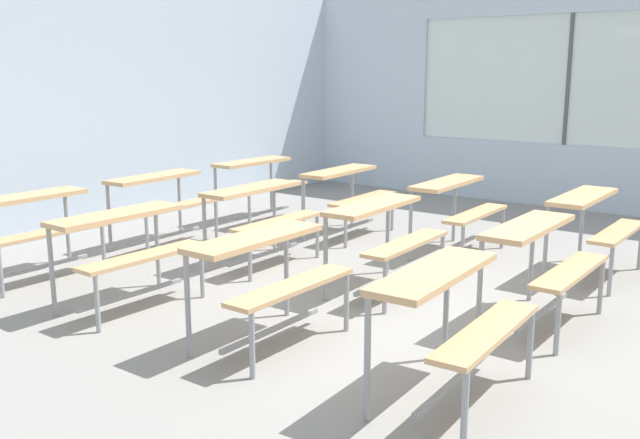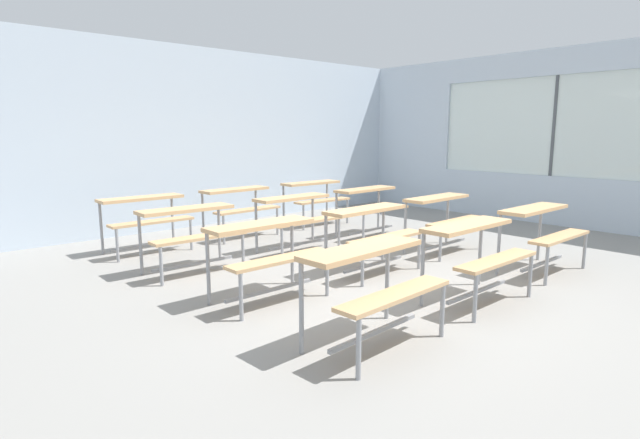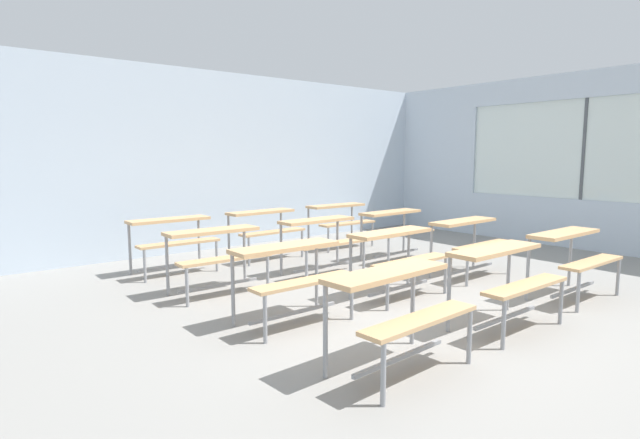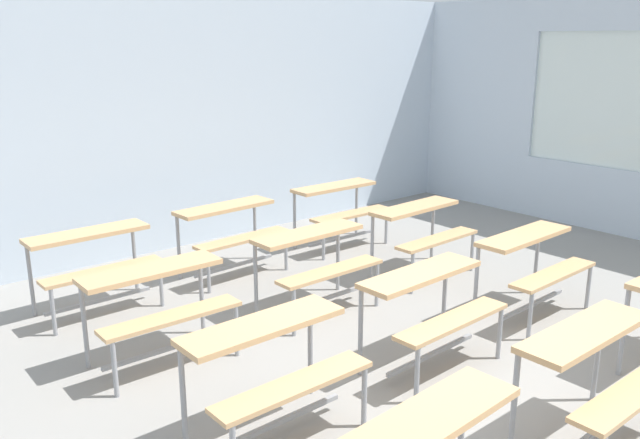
% 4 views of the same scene
% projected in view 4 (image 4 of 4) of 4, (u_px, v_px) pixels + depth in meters
% --- Properties ---
extents(ground, '(10.00, 9.00, 0.05)m').
position_uv_depth(ground, '(444.00, 410.00, 4.53)').
color(ground, gray).
extents(wall_back, '(10.00, 0.12, 3.00)m').
position_uv_depth(wall_back, '(140.00, 126.00, 7.44)').
color(wall_back, silver).
rests_on(wall_back, ground).
extents(desk_bench_r0c1, '(1.10, 0.59, 0.74)m').
position_uv_depth(desk_bench_r0c1, '(600.00, 362.00, 3.97)').
color(desk_bench_r0c1, tan).
rests_on(desk_bench_r0c1, ground).
extents(desk_bench_r1c0, '(1.10, 0.59, 0.74)m').
position_uv_depth(desk_bench_r1c0, '(273.00, 355.00, 4.06)').
color(desk_bench_r1c0, tan).
rests_on(desk_bench_r1c0, ground).
extents(desk_bench_r1c1, '(1.12, 0.62, 0.74)m').
position_uv_depth(desk_bench_r1c1, '(431.00, 297.00, 4.96)').
color(desk_bench_r1c1, tan).
rests_on(desk_bench_r1c1, ground).
extents(desk_bench_r1c2, '(1.11, 0.62, 0.74)m').
position_uv_depth(desk_bench_r1c2, '(534.00, 255.00, 5.92)').
color(desk_bench_r1c2, tan).
rests_on(desk_bench_r1c2, ground).
extents(desk_bench_r2c0, '(1.11, 0.61, 0.74)m').
position_uv_depth(desk_bench_r2c0, '(158.00, 293.00, 5.03)').
color(desk_bench_r2c0, tan).
rests_on(desk_bench_r2c0, ground).
extents(desk_bench_r2c1, '(1.11, 0.60, 0.74)m').
position_uv_depth(desk_bench_r2c1, '(316.00, 253.00, 6.00)').
color(desk_bench_r2c1, tan).
rests_on(desk_bench_r2c1, ground).
extents(desk_bench_r2c2, '(1.12, 0.63, 0.74)m').
position_uv_depth(desk_bench_r2c2, '(422.00, 224.00, 6.93)').
color(desk_bench_r2c2, tan).
rests_on(desk_bench_r2c2, ground).
extents(desk_bench_r3c0, '(1.10, 0.59, 0.74)m').
position_uv_depth(desk_bench_r3c0, '(93.00, 253.00, 6.00)').
color(desk_bench_r3c0, tan).
rests_on(desk_bench_r3c0, ground).
extents(desk_bench_r3c1, '(1.13, 0.64, 0.74)m').
position_uv_depth(desk_bench_r3c1, '(231.00, 223.00, 6.95)').
color(desk_bench_r3c1, tan).
rests_on(desk_bench_r3c1, ground).
extents(desk_bench_r3c2, '(1.11, 0.61, 0.74)m').
position_uv_depth(desk_bench_r3c2, '(340.00, 201.00, 7.92)').
color(desk_bench_r3c2, tan).
rests_on(desk_bench_r3c2, ground).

